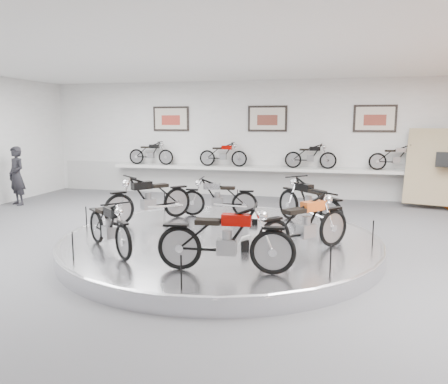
% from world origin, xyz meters
% --- Properties ---
extents(floor, '(16.00, 16.00, 0.00)m').
position_xyz_m(floor, '(0.00, 0.00, 0.00)').
color(floor, '#505052').
rests_on(floor, ground).
extents(ceiling, '(16.00, 16.00, 0.00)m').
position_xyz_m(ceiling, '(0.00, 0.00, 4.00)').
color(ceiling, white).
rests_on(ceiling, wall_back).
extents(wall_back, '(16.00, 0.00, 16.00)m').
position_xyz_m(wall_back, '(0.00, 7.00, 2.00)').
color(wall_back, white).
rests_on(wall_back, floor).
extents(dado_band, '(15.68, 0.04, 1.10)m').
position_xyz_m(dado_band, '(0.00, 6.98, 0.55)').
color(dado_band, '#BCBCBA').
rests_on(dado_band, floor).
extents(display_platform, '(6.40, 6.40, 0.30)m').
position_xyz_m(display_platform, '(0.00, 0.30, 0.15)').
color(display_platform, silver).
rests_on(display_platform, floor).
extents(platform_rim, '(6.40, 6.40, 0.10)m').
position_xyz_m(platform_rim, '(0.00, 0.30, 0.27)').
color(platform_rim, '#B2B2BA').
rests_on(platform_rim, display_platform).
extents(shelf, '(11.00, 0.55, 0.10)m').
position_xyz_m(shelf, '(0.00, 6.70, 1.00)').
color(shelf, silver).
rests_on(shelf, wall_back).
extents(poster_left, '(1.35, 0.06, 0.88)m').
position_xyz_m(poster_left, '(-3.50, 6.96, 2.70)').
color(poster_left, beige).
rests_on(poster_left, wall_back).
extents(poster_center, '(1.35, 0.06, 0.88)m').
position_xyz_m(poster_center, '(0.00, 6.96, 2.70)').
color(poster_center, beige).
rests_on(poster_center, wall_back).
extents(poster_right, '(1.35, 0.06, 0.88)m').
position_xyz_m(poster_right, '(3.50, 6.96, 2.70)').
color(poster_right, beige).
rests_on(poster_right, wall_back).
extents(shelf_bike_a, '(1.22, 0.43, 0.73)m').
position_xyz_m(shelf_bike_a, '(-4.20, 6.70, 1.42)').
color(shelf_bike_a, black).
rests_on(shelf_bike_a, shelf).
extents(shelf_bike_b, '(1.22, 0.43, 0.73)m').
position_xyz_m(shelf_bike_b, '(-1.50, 6.70, 1.42)').
color(shelf_bike_b, '#800400').
rests_on(shelf_bike_b, shelf).
extents(shelf_bike_c, '(1.22, 0.43, 0.73)m').
position_xyz_m(shelf_bike_c, '(1.50, 6.70, 1.42)').
color(shelf_bike_c, black).
rests_on(shelf_bike_c, shelf).
extents(shelf_bike_d, '(1.22, 0.43, 0.73)m').
position_xyz_m(shelf_bike_d, '(4.20, 6.70, 1.42)').
color(shelf_bike_d, '#A6A6AA').
rests_on(shelf_bike_d, shelf).
extents(bike_a, '(1.72, 1.80, 1.08)m').
position_xyz_m(bike_a, '(1.70, 1.61, 0.84)').
color(bike_a, black).
rests_on(bike_a, display_platform).
extents(bike_b, '(1.68, 0.73, 0.96)m').
position_xyz_m(bike_b, '(-0.50, 2.07, 0.78)').
color(bike_b, '#A6A6AA').
rests_on(bike_b, display_platform).
extents(bike_c, '(1.70, 1.87, 1.10)m').
position_xyz_m(bike_c, '(-1.92, 1.17, 0.85)').
color(bike_c, black).
rests_on(bike_c, display_platform).
extents(bike_d, '(1.60, 1.50, 0.96)m').
position_xyz_m(bike_d, '(-1.67, -1.22, 0.78)').
color(bike_d, black).
rests_on(bike_d, display_platform).
extents(bike_e, '(1.87, 0.79, 1.07)m').
position_xyz_m(bike_e, '(0.61, -1.80, 0.84)').
color(bike_e, '#800400').
rests_on(bike_e, display_platform).
extents(bike_f, '(1.69, 1.77, 1.07)m').
position_xyz_m(bike_f, '(1.74, -0.50, 0.83)').
color(bike_f, '#C2511B').
rests_on(bike_f, display_platform).
extents(visitor, '(0.79, 0.68, 1.84)m').
position_xyz_m(visitor, '(-7.40, 3.56, 0.92)').
color(visitor, black).
rests_on(visitor, floor).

